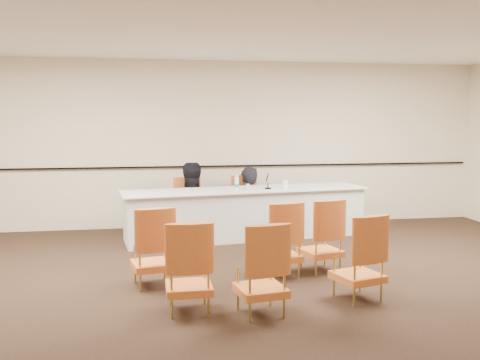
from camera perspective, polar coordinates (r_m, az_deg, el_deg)
name	(u,v)px	position (r m, az deg, el deg)	size (l,w,h in m)	color
floor	(263,294)	(6.13, 2.50, -12.06)	(10.00, 10.00, 0.00)	black
ceiling	(265,19)	(5.91, 2.65, 16.74)	(10.00, 10.00, 0.00)	white
wall_back	(217,144)	(9.77, -2.48, 3.84)	(10.00, 0.04, 3.00)	#F4E0BF
wall_rail	(217,166)	(9.75, -2.43, 1.48)	(9.80, 0.04, 0.03)	black
panel_table	(246,213)	(8.85, 0.62, -3.57)	(4.04, 0.93, 0.81)	silver
panelist_main	(248,215)	(9.49, 0.81, -3.71)	(0.62, 0.41, 1.70)	black
panelist_main_chair	(248,203)	(9.45, 0.81, -2.49)	(0.50, 0.50, 0.95)	#A8601E
panelist_second	(190,214)	(9.22, -5.39, -3.64)	(0.86, 0.67, 1.78)	black
panelist_second_chair	(190,206)	(9.19, -5.40, -2.77)	(0.50, 0.50, 0.95)	#A8601E
papers	(277,188)	(8.92, 3.97, -0.86)	(0.30, 0.22, 0.00)	white
microphone	(268,180)	(8.78, 3.00, 0.01)	(0.11, 0.22, 0.30)	black
water_bottle	(237,182)	(8.69, -0.36, -0.24)	(0.07, 0.07, 0.24)	teal
drinking_glass	(248,187)	(8.66, 0.85, -0.74)	(0.06, 0.06, 0.10)	silver
coffee_cup	(285,185)	(8.83, 4.83, -0.48)	(0.09, 0.09, 0.14)	white
aud_chair_front_left	(152,246)	(6.38, -9.33, -6.96)	(0.50, 0.50, 0.95)	#A8601E
aud_chair_front_mid	(279,239)	(6.69, 4.23, -6.27)	(0.50, 0.50, 0.95)	#A8601E
aud_chair_front_right	(321,235)	(6.97, 8.61, -5.80)	(0.50, 0.50, 0.95)	#A8601E
aud_chair_back_left	(189,266)	(5.49, -5.51, -9.11)	(0.50, 0.50, 0.95)	#A8601E
aud_chair_back_mid	(261,268)	(5.40, 2.23, -9.36)	(0.50, 0.50, 0.95)	#A8601E
aud_chair_back_right	(358,256)	(5.97, 12.47, -7.95)	(0.50, 0.50, 0.95)	#A8601E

